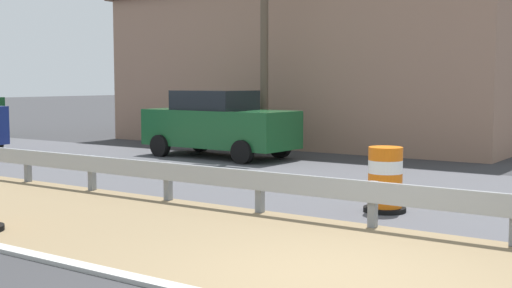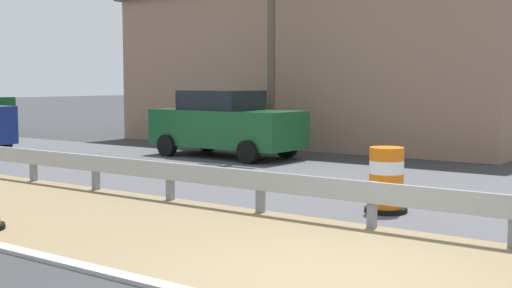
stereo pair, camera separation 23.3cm
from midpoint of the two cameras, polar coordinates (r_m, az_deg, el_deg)
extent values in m
plane|color=#333335|center=(7.65, 5.24, -11.29)|extent=(160.00, 160.00, 0.00)
cube|color=#7F6B4C|center=(8.37, 8.11, -9.84)|extent=(4.09, 120.00, 0.01)
cube|color=#4C4C51|center=(13.35, 18.58, -4.39)|extent=(6.77, 120.00, 0.00)
cube|color=#999EA3|center=(11.16, -0.50, -3.11)|extent=(0.08, 43.05, 0.32)
cube|color=slate|center=(10.24, 9.23, -5.08)|extent=(0.12, 0.12, 0.70)
cube|color=slate|center=(11.26, -0.26, -4.07)|extent=(0.12, 0.12, 0.70)
cube|color=slate|center=(12.53, -8.00, -3.17)|extent=(0.12, 0.12, 0.70)
cube|color=slate|center=(13.99, -14.20, -2.40)|extent=(0.12, 0.12, 0.70)
cube|color=slate|center=(15.58, -19.19, -1.76)|extent=(0.12, 0.12, 0.70)
cylinder|color=orange|center=(11.55, 10.28, -5.13)|extent=(0.57, 0.57, 0.22)
cylinder|color=white|center=(11.51, 10.30, -4.06)|extent=(0.57, 0.57, 0.22)
cylinder|color=orange|center=(11.48, 10.32, -2.98)|extent=(0.57, 0.57, 0.22)
cylinder|color=white|center=(11.45, 10.34, -1.89)|extent=(0.57, 0.57, 0.22)
cylinder|color=orange|center=(11.42, 10.36, -0.80)|extent=(0.57, 0.57, 0.22)
cylinder|color=black|center=(11.56, 10.28, -5.47)|extent=(0.71, 0.71, 0.08)
cube|color=#195128|center=(19.49, -3.46, 1.35)|extent=(1.93, 4.66, 1.06)
cube|color=black|center=(19.57, -3.89, 3.74)|extent=(1.67, 2.17, 0.56)
cylinder|color=black|center=(19.32, 1.71, -0.25)|extent=(0.24, 0.65, 0.64)
cylinder|color=black|center=(17.89, -1.54, -0.69)|extent=(0.24, 0.65, 0.64)
cylinder|color=black|center=(21.19, -5.06, 0.22)|extent=(0.24, 0.65, 0.64)
cylinder|color=black|center=(19.90, -8.46, -0.14)|extent=(0.24, 0.65, 0.64)
cube|color=#93705B|center=(25.35, 6.09, 6.25)|extent=(8.32, 14.22, 5.24)
camera|label=1|loc=(0.12, -90.62, -0.06)|focal=47.18mm
camera|label=2|loc=(0.12, 89.38, 0.06)|focal=47.18mm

